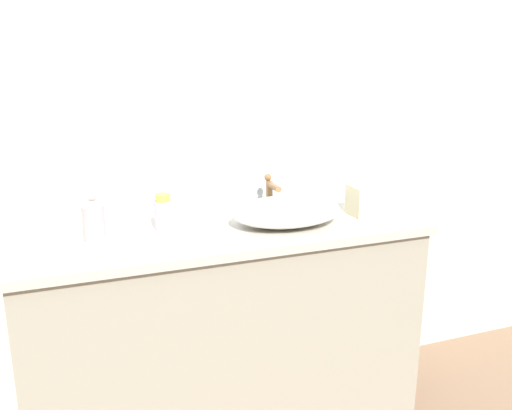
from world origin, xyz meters
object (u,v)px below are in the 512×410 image
at_px(candle_jar, 62,244).
at_px(sink_basin, 287,211).
at_px(tissue_box, 366,198).
at_px(soap_dispenser, 94,219).
at_px(lotion_bottle, 164,213).

bearing_deg(candle_jar, sink_basin, 0.37).
distance_m(sink_basin, tissue_box, 0.33).
distance_m(sink_basin, soap_dispenser, 0.68).
xyz_separation_m(soap_dispenser, candle_jar, (-0.11, -0.07, -0.05)).
distance_m(lotion_bottle, candle_jar, 0.36).
relative_size(soap_dispenser, candle_jar, 3.99).
relative_size(tissue_box, candle_jar, 3.47).
relative_size(sink_basin, soap_dispenser, 2.28).
bearing_deg(sink_basin, tissue_box, 1.17).
bearing_deg(soap_dispenser, sink_basin, -5.50).
bearing_deg(tissue_box, soap_dispenser, 176.70).
xyz_separation_m(tissue_box, candle_jar, (-1.11, -0.01, -0.05)).
bearing_deg(candle_jar, soap_dispenser, 33.30).
bearing_deg(candle_jar, lotion_bottle, 15.38).
height_order(lotion_bottle, tissue_box, tissue_box).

